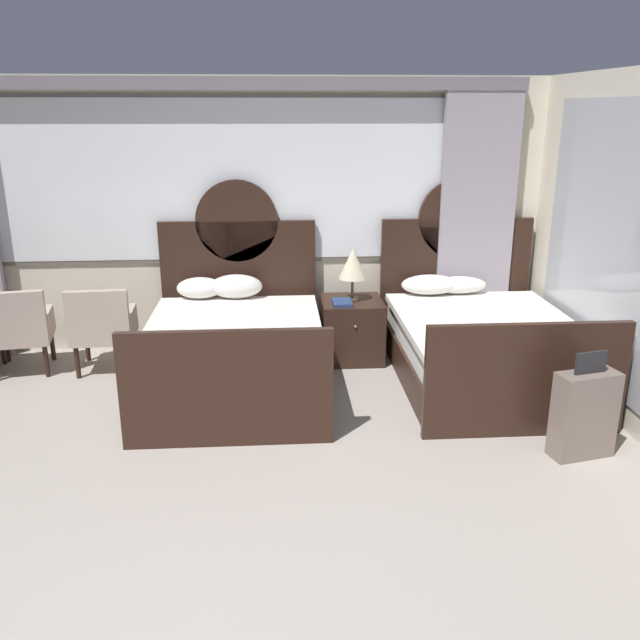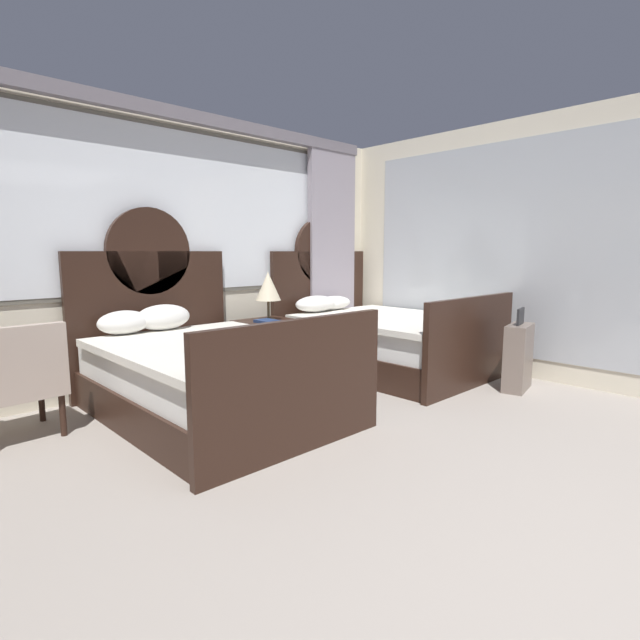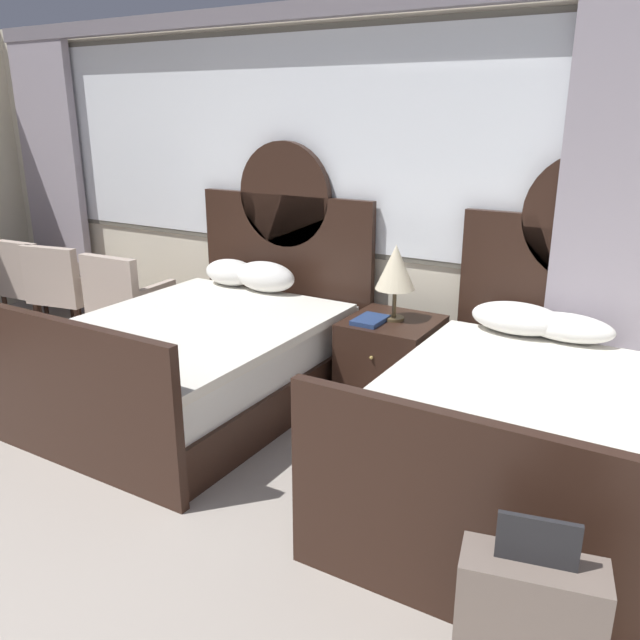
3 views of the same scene
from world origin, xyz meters
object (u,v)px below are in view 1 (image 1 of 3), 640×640
Objects in this scene: book_on_nightstand at (342,302)px; armchair_by_window_centre at (19,327)px; table_lamp_on_nightstand at (353,264)px; bed_near_mirror at (480,342)px; suitcase_on_floor at (584,414)px; nightstand_between_beds at (351,329)px; armchair_by_window_left at (102,326)px; bed_near_window at (235,348)px.

armchair_by_window_centre is at bearing -179.01° from book_on_nightstand.
table_lamp_on_nightstand reaches higher than book_on_nightstand.
bed_near_mirror reaches higher than suitcase_on_floor.
nightstand_between_beds is 0.66m from table_lamp_on_nightstand.
table_lamp_on_nightstand reaches higher than nightstand_between_beds.
table_lamp_on_nightstand is 0.65× the size of suitcase_on_floor.
armchair_by_window_left is (-3.48, 0.45, 0.09)m from bed_near_mirror.
nightstand_between_beds is 3.15m from armchair_by_window_centre.
bed_near_window is 2.59× the size of armchair_by_window_centre.
table_lamp_on_nightstand is 0.62× the size of armchair_by_window_centre.
table_lamp_on_nightstand is 0.62× the size of armchair_by_window_left.
book_on_nightstand is 0.31× the size of armchair_by_window_centre.
armchair_by_window_left is 4.25m from suitcase_on_floor.
bed_near_window reaches higher than table_lamp_on_nightstand.
bed_near_mirror is 1.48m from suitcase_on_floor.
table_lamp_on_nightstand is at bearing 29.54° from bed_near_window.
armchair_by_window_centre is (-0.77, 0.00, 0.00)m from armchair_by_window_left.
book_on_nightstand is at bearing 0.99° from armchair_by_window_centre.
suitcase_on_floor is (1.54, -1.94, -0.30)m from book_on_nightstand.
bed_near_window is 2.72× the size of suitcase_on_floor.
armchair_by_window_centre is at bearing 167.41° from bed_near_window.
bed_near_mirror is 3.51m from armchair_by_window_left.
bed_near_mirror is 1.27m from nightstand_between_beds.
book_on_nightstand is at bearing 26.48° from bed_near_window.
armchair_by_window_left reaches higher than book_on_nightstand.
bed_near_window is 2.07m from armchair_by_window_centre.
armchair_by_window_centre is at bearing 173.95° from bed_near_mirror.
armchair_by_window_centre is 1.05× the size of suitcase_on_floor.
suitcase_on_floor is at bearing -55.56° from table_lamp_on_nightstand.
bed_near_mirror reaches higher than book_on_nightstand.
table_lamp_on_nightstand is 1.99× the size of book_on_nightstand.
book_on_nightstand is 3.04m from armchair_by_window_centre.
bed_near_window is 1.28m from nightstand_between_beds.
book_on_nightstand is 2.49m from suitcase_on_floor.
table_lamp_on_nightstand is (1.12, 0.64, 0.60)m from bed_near_window.
bed_near_window is at bearing -153.52° from book_on_nightstand.
armchair_by_window_left is at bearing -0.08° from armchair_by_window_centre.
table_lamp_on_nightstand is at bearing 74.70° from nightstand_between_beds.
nightstand_between_beds is (-1.11, 0.62, -0.06)m from bed_near_mirror.
nightstand_between_beds is 1.20× the size of table_lamp_on_nightstand.
armchair_by_window_left is 1.00× the size of armchair_by_window_centre.
nightstand_between_beds is at bearing 4.16° from armchair_by_window_left.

